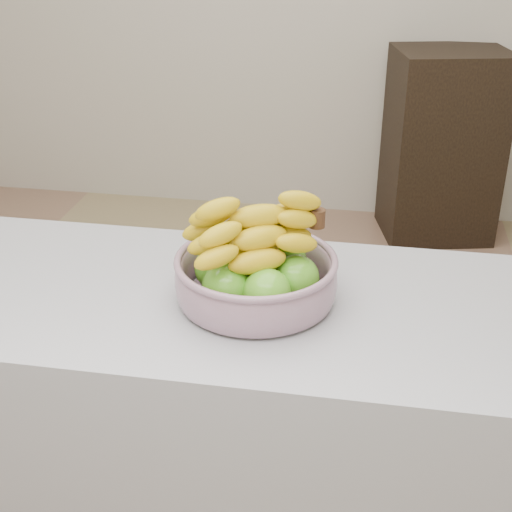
{
  "coord_description": "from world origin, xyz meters",
  "views": [
    {
      "loc": [
        0.5,
        -1.86,
        1.65
      ],
      "look_at": [
        0.28,
        -0.6,
        1.0
      ],
      "focal_mm": 50.0,
      "sensor_mm": 36.0,
      "label": 1
    }
  ],
  "objects": [
    {
      "name": "ground",
      "position": [
        0.0,
        0.0,
        0.0
      ],
      "size": [
        4.0,
        4.0,
        0.0
      ],
      "primitive_type": "plane",
      "color": "#8E7C57",
      "rests_on": "ground"
    },
    {
      "name": "counter",
      "position": [
        0.0,
        -0.6,
        0.45
      ],
      "size": [
        2.0,
        0.6,
        0.9
      ],
      "primitive_type": "cube",
      "color": "#999AA1",
      "rests_on": "ground"
    },
    {
      "name": "cabinet",
      "position": [
        0.83,
        1.78,
        0.49
      ],
      "size": [
        0.63,
        0.54,
        0.98
      ],
      "primitive_type": "cube",
      "rotation": [
        0.0,
        0.0,
        0.23
      ],
      "color": "black",
      "rests_on": "ground"
    },
    {
      "name": "fruit_bowl",
      "position": [
        0.28,
        -0.6,
        0.97
      ],
      "size": [
        0.33,
        0.33,
        0.21
      ],
      "rotation": [
        0.0,
        0.0,
        0.43
      ],
      "color": "#9DA6BD",
      "rests_on": "counter"
    }
  ]
}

